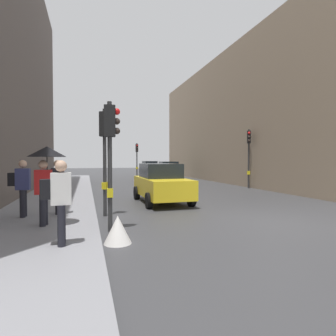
# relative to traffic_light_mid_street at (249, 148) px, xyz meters

# --- Properties ---
(ground_plane) EXTENTS (120.00, 120.00, 0.00)m
(ground_plane) POSITION_rel_traffic_light_mid_street_xyz_m (-4.98, -9.37, -2.75)
(ground_plane) COLOR #38383A
(sidewalk_kerb) EXTENTS (3.30, 40.00, 0.16)m
(sidewalk_kerb) POSITION_rel_traffic_light_mid_street_xyz_m (-11.93, -3.37, -2.67)
(sidewalk_kerb) COLOR gray
(sidewalk_kerb) RESTS_ON ground
(building_facade_right) EXTENTS (12.00, 27.19, 10.86)m
(building_facade_right) POSITION_rel_traffic_light_mid_street_xyz_m (6.31, 6.44, 2.68)
(building_facade_right) COLOR gray
(building_facade_right) RESTS_ON ground
(traffic_light_mid_street) EXTENTS (0.36, 0.45, 3.99)m
(traffic_light_mid_street) POSITION_rel_traffic_light_mid_street_xyz_m (0.00, 0.00, 0.00)
(traffic_light_mid_street) COLOR #2D2D2D
(traffic_light_mid_street) RESTS_ON ground
(traffic_light_near_right) EXTENTS (0.45, 0.35, 3.68)m
(traffic_light_near_right) POSITION_rel_traffic_light_mid_street_xyz_m (-9.95, -6.93, -0.22)
(traffic_light_near_right) COLOR #2D2D2D
(traffic_light_near_right) RESTS_ON ground
(traffic_light_far_median) EXTENTS (0.24, 0.43, 3.72)m
(traffic_light_far_median) POSITION_rel_traffic_light_mid_street_xyz_m (-5.34, 13.19, -0.19)
(traffic_light_far_median) COLOR #2D2D2D
(traffic_light_far_median) RESTS_ON ground
(traffic_light_near_left) EXTENTS (0.44, 0.26, 3.50)m
(traffic_light_near_left) POSITION_rel_traffic_light_mid_street_xyz_m (-9.95, -9.08, -0.34)
(traffic_light_near_left) COLOR #2D2D2D
(traffic_light_near_left) RESTS_ON ground
(car_yellow_taxi) EXTENTS (2.05, 4.21, 1.76)m
(car_yellow_taxi) POSITION_rel_traffic_light_mid_street_xyz_m (-7.32, -4.49, -1.87)
(car_yellow_taxi) COLOR yellow
(car_yellow_taxi) RESTS_ON ground
(car_white_compact) EXTENTS (2.15, 4.27, 1.76)m
(car_white_compact) POSITION_rel_traffic_light_mid_street_xyz_m (-2.57, 19.62, -1.87)
(car_white_compact) COLOR silver
(car_white_compact) RESTS_ON ground
(car_green_estate) EXTENTS (2.20, 4.29, 1.76)m
(car_green_estate) POSITION_rel_traffic_light_mid_street_xyz_m (-2.67, 10.45, -1.87)
(car_green_estate) COLOR #2D6038
(car_green_estate) RESTS_ON ground
(pedestrian_with_umbrella) EXTENTS (1.00, 1.00, 2.14)m
(pedestrian_with_umbrella) POSITION_rel_traffic_light_mid_street_xyz_m (-11.63, -8.59, -0.91)
(pedestrian_with_umbrella) COLOR black
(pedestrian_with_umbrella) RESTS_ON sidewalk_kerb
(pedestrian_with_grey_backpack) EXTENTS (0.61, 0.36, 1.77)m
(pedestrian_with_grey_backpack) POSITION_rel_traffic_light_mid_street_xyz_m (-12.52, -7.17, -1.59)
(pedestrian_with_grey_backpack) COLOR black
(pedestrian_with_grey_backpack) RESTS_ON sidewalk_kerb
(pedestrian_with_black_backpack) EXTENTS (0.61, 0.36, 1.77)m
(pedestrian_with_black_backpack) POSITION_rel_traffic_light_mid_street_xyz_m (-11.14, -10.57, -1.59)
(pedestrian_with_black_backpack) COLOR black
(pedestrian_with_black_backpack) RESTS_ON sidewalk_kerb
(pedestrian_in_dark_coat) EXTENTS (0.41, 0.36, 1.77)m
(pedestrian_in_dark_coat) POSITION_rel_traffic_light_mid_street_xyz_m (-11.49, -6.95, -1.62)
(pedestrian_in_dark_coat) COLOR black
(pedestrian_in_dark_coat) RESTS_ON sidewalk_kerb
(warning_sign_triangle) EXTENTS (0.64, 0.64, 0.65)m
(warning_sign_triangle) POSITION_rel_traffic_light_mid_street_xyz_m (-9.90, -10.25, -2.43)
(warning_sign_triangle) COLOR silver
(warning_sign_triangle) RESTS_ON ground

